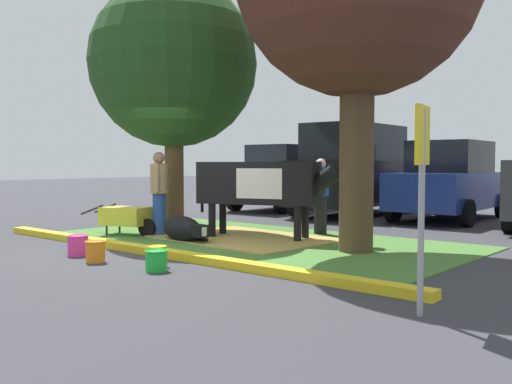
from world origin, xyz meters
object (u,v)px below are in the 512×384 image
(wheelbarrow, at_px, (127,217))
(suv_black, at_px, (355,170))
(shade_tree_left, at_px, (173,64))
(bucket_orange, at_px, (95,251))
(person_handler, at_px, (159,191))
(bucket_pink, at_px, (78,245))
(parking_sign, at_px, (422,168))
(hatchback_white, at_px, (286,178))
(cow_holstein, at_px, (264,184))
(bucket_green, at_px, (156,260))
(calf_lying, at_px, (183,229))
(bucket_yellow, at_px, (157,256))
(person_visitor_near, at_px, (321,194))
(sedan_blue, at_px, (450,182))

(wheelbarrow, bearing_deg, suv_black, 81.05)
(shade_tree_left, xyz_separation_m, bucket_orange, (1.93, -3.21, -3.36))
(person_handler, bearing_deg, bucket_pink, -70.02)
(shade_tree_left, distance_m, wheelbarrow, 3.32)
(parking_sign, distance_m, hatchback_white, 12.55)
(cow_holstein, relative_size, bucket_pink, 8.98)
(hatchback_white, bearing_deg, bucket_green, -61.75)
(cow_holstein, xyz_separation_m, calf_lying, (-0.91, -1.22, -0.83))
(parking_sign, relative_size, bucket_pink, 5.93)
(cow_holstein, xyz_separation_m, bucket_yellow, (0.68, -3.14, -0.92))
(calf_lying, distance_m, suv_black, 6.88)
(calf_lying, bearing_deg, person_visitor_near, 63.21)
(calf_lying, xyz_separation_m, suv_black, (-0.44, 6.79, 1.03))
(person_visitor_near, bearing_deg, sedan_blue, 80.29)
(suv_black, distance_m, sedan_blue, 2.59)
(calf_lying, distance_m, bucket_yellow, 2.49)
(cow_holstein, distance_m, calf_lying, 1.74)
(person_handler, distance_m, parking_sign, 6.86)
(cow_holstein, distance_m, suv_black, 5.73)
(person_handler, height_order, person_visitor_near, person_handler)
(hatchback_white, bearing_deg, bucket_orange, -68.22)
(wheelbarrow, bearing_deg, bucket_orange, -44.86)
(wheelbarrow, distance_m, hatchback_white, 7.47)
(shade_tree_left, distance_m, hatchback_white, 6.96)
(person_visitor_near, distance_m, parking_sign, 6.21)
(person_visitor_near, height_order, wheelbarrow, person_visitor_near)
(calf_lying, bearing_deg, bucket_pink, -92.78)
(calf_lying, height_order, person_handler, person_handler)
(shade_tree_left, height_order, suv_black, shade_tree_left)
(hatchback_white, bearing_deg, person_handler, -72.50)
(bucket_yellow, distance_m, hatchback_white, 10.24)
(person_visitor_near, bearing_deg, calf_lying, -116.79)
(bucket_green, bearing_deg, shade_tree_left, 135.80)
(cow_holstein, height_order, suv_black, suv_black)
(bucket_yellow, bearing_deg, shade_tree_left, 135.54)
(shade_tree_left, height_order, wheelbarrow, shade_tree_left)
(bucket_orange, bearing_deg, person_visitor_near, 82.17)
(cow_holstein, distance_m, hatchback_white, 7.16)
(shade_tree_left, relative_size, bucket_yellow, 17.89)
(wheelbarrow, relative_size, hatchback_white, 0.36)
(bucket_yellow, height_order, sedan_blue, sedan_blue)
(suv_black, bearing_deg, calf_lying, -86.33)
(shade_tree_left, distance_m, parking_sign, 7.69)
(shade_tree_left, bearing_deg, cow_holstein, 7.96)
(parking_sign, relative_size, hatchback_white, 0.45)
(cow_holstein, bearing_deg, calf_lying, -126.63)
(person_visitor_near, relative_size, bucket_green, 4.85)
(shade_tree_left, height_order, bucket_orange, shade_tree_left)
(person_visitor_near, xyz_separation_m, bucket_orange, (-0.67, -4.86, -0.66))
(bucket_green, relative_size, hatchback_white, 0.07)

